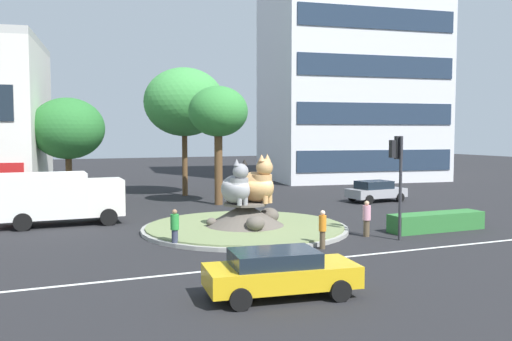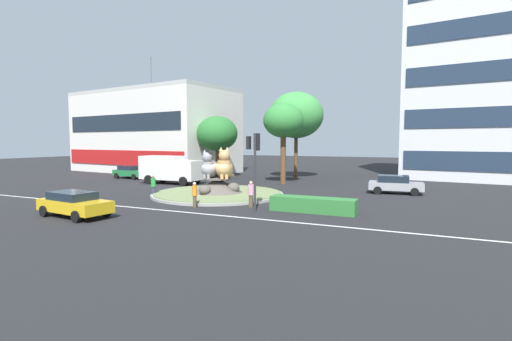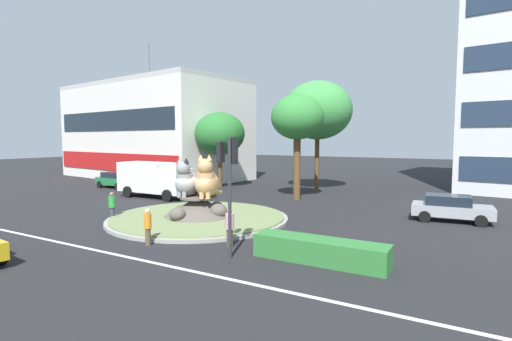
{
  "view_description": "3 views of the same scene",
  "coord_description": "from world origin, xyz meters",
  "px_view_note": "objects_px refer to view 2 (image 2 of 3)",
  "views": [
    {
      "loc": [
        -9.92,
        -25.26,
        4.94
      ],
      "look_at": [
        0.69,
        0.21,
        2.99
      ],
      "focal_mm": 38.14,
      "sensor_mm": 36.0,
      "label": 1
    },
    {
      "loc": [
        15.09,
        -25.79,
        4.28
      ],
      "look_at": [
        2.98,
        0.78,
        2.02
      ],
      "focal_mm": 26.55,
      "sensor_mm": 36.0,
      "label": 2
    },
    {
      "loc": [
        13.94,
        -17.57,
        4.72
      ],
      "look_at": [
        2.88,
        1.67,
        2.88
      ],
      "focal_mm": 27.18,
      "sensor_mm": 36.0,
      "label": 3
    }
  ],
  "objects_px": {
    "shophouse_block": "(154,132)",
    "parked_car_right": "(74,203)",
    "broadleaf_tree_behind_island": "(296,115)",
    "pedestrian_pink_shirt": "(251,194)",
    "pedestrian_orange_shirt": "(195,194)",
    "cat_statue_grey": "(210,167)",
    "office_tower": "(494,59)",
    "pedestrian_green_shirt": "(153,185)",
    "traffic_light_mast": "(255,154)",
    "delivery_box_truck": "(170,169)",
    "third_tree_left": "(283,121)",
    "second_tree_near_tower": "(217,134)",
    "hatchback_near_shophouse": "(131,172)",
    "sedan_on_far_lane": "(395,184)",
    "cat_statue_calico": "(224,167)"
  },
  "relations": [
    {
      "from": "pedestrian_green_shirt",
      "to": "delivery_box_truck",
      "type": "relative_size",
      "value": 0.26
    },
    {
      "from": "cat_statue_grey",
      "to": "office_tower",
      "type": "height_order",
      "value": "office_tower"
    },
    {
      "from": "hatchback_near_shophouse",
      "to": "parked_car_right",
      "type": "height_order",
      "value": "hatchback_near_shophouse"
    },
    {
      "from": "cat_statue_calico",
      "to": "third_tree_left",
      "type": "bearing_deg",
      "value": 143.94
    },
    {
      "from": "second_tree_near_tower",
      "to": "sedan_on_far_lane",
      "type": "xyz_separation_m",
      "value": [
        20.27,
        -5.96,
        -4.38
      ]
    },
    {
      "from": "cat_statue_grey",
      "to": "sedan_on_far_lane",
      "type": "bearing_deg",
      "value": 110.15
    },
    {
      "from": "pedestrian_pink_shirt",
      "to": "sedan_on_far_lane",
      "type": "bearing_deg",
      "value": 119.98
    },
    {
      "from": "broadleaf_tree_behind_island",
      "to": "third_tree_left",
      "type": "height_order",
      "value": "broadleaf_tree_behind_island"
    },
    {
      "from": "cat_statue_grey",
      "to": "hatchback_near_shophouse",
      "type": "xyz_separation_m",
      "value": [
        -15.52,
        8.01,
        -1.43
      ]
    },
    {
      "from": "third_tree_left",
      "to": "cat_statue_calico",
      "type": "bearing_deg",
      "value": -97.22
    },
    {
      "from": "second_tree_near_tower",
      "to": "pedestrian_green_shirt",
      "type": "distance_m",
      "value": 16.39
    },
    {
      "from": "shophouse_block",
      "to": "parked_car_right",
      "type": "xyz_separation_m",
      "value": [
        17.36,
        -27.95,
        -4.86
      ]
    },
    {
      "from": "hatchback_near_shophouse",
      "to": "parked_car_right",
      "type": "distance_m",
      "value": 22.57
    },
    {
      "from": "cat_statue_grey",
      "to": "office_tower",
      "type": "xyz_separation_m",
      "value": [
        21.93,
        24.4,
        11.18
      ]
    },
    {
      "from": "office_tower",
      "to": "pedestrian_green_shirt",
      "type": "bearing_deg",
      "value": -126.24
    },
    {
      "from": "traffic_light_mast",
      "to": "office_tower",
      "type": "xyz_separation_m",
      "value": [
        15.85,
        29.11,
        9.9
      ]
    },
    {
      "from": "second_tree_near_tower",
      "to": "pedestrian_orange_shirt",
      "type": "bearing_deg",
      "value": -63.81
    },
    {
      "from": "pedestrian_pink_shirt",
      "to": "hatchback_near_shophouse",
      "type": "bearing_deg",
      "value": -142.16
    },
    {
      "from": "hatchback_near_shophouse",
      "to": "broadleaf_tree_behind_island",
      "type": "bearing_deg",
      "value": 29.59
    },
    {
      "from": "shophouse_block",
      "to": "pedestrian_orange_shirt",
      "type": "height_order",
      "value": "shophouse_block"
    },
    {
      "from": "traffic_light_mast",
      "to": "shophouse_block",
      "type": "height_order",
      "value": "shophouse_block"
    },
    {
      "from": "hatchback_near_shophouse",
      "to": "pedestrian_green_shirt",
      "type": "bearing_deg",
      "value": -36.58
    },
    {
      "from": "cat_statue_calico",
      "to": "second_tree_near_tower",
      "type": "height_order",
      "value": "second_tree_near_tower"
    },
    {
      "from": "traffic_light_mast",
      "to": "shophouse_block",
      "type": "bearing_deg",
      "value": 55.17
    },
    {
      "from": "pedestrian_orange_shirt",
      "to": "hatchback_near_shophouse",
      "type": "bearing_deg",
      "value": 131.86
    },
    {
      "from": "pedestrian_orange_shirt",
      "to": "third_tree_left",
      "type": "bearing_deg",
      "value": 76.87
    },
    {
      "from": "hatchback_near_shophouse",
      "to": "pedestrian_pink_shirt",
      "type": "bearing_deg",
      "value": -24.47
    },
    {
      "from": "broadleaf_tree_behind_island",
      "to": "third_tree_left",
      "type": "distance_m",
      "value": 6.21
    },
    {
      "from": "broadleaf_tree_behind_island",
      "to": "pedestrian_pink_shirt",
      "type": "height_order",
      "value": "broadleaf_tree_behind_island"
    },
    {
      "from": "office_tower",
      "to": "pedestrian_orange_shirt",
      "type": "distance_m",
      "value": 37.73
    },
    {
      "from": "cat_statue_calico",
      "to": "office_tower",
      "type": "xyz_separation_m",
      "value": [
        20.72,
        24.17,
        11.1
      ]
    },
    {
      "from": "second_tree_near_tower",
      "to": "delivery_box_truck",
      "type": "bearing_deg",
      "value": -97.45
    },
    {
      "from": "cat_statue_grey",
      "to": "traffic_light_mast",
      "type": "bearing_deg",
      "value": 43.84
    },
    {
      "from": "pedestrian_orange_shirt",
      "to": "delivery_box_truck",
      "type": "bearing_deg",
      "value": 122.1
    },
    {
      "from": "office_tower",
      "to": "pedestrian_pink_shirt",
      "type": "xyz_separation_m",
      "value": [
        -16.67,
        -27.89,
        -12.5
      ]
    },
    {
      "from": "second_tree_near_tower",
      "to": "hatchback_near_shophouse",
      "type": "height_order",
      "value": "second_tree_near_tower"
    },
    {
      "from": "broadleaf_tree_behind_island",
      "to": "second_tree_near_tower",
      "type": "height_order",
      "value": "broadleaf_tree_behind_island"
    },
    {
      "from": "office_tower",
      "to": "pedestrian_green_shirt",
      "type": "relative_size",
      "value": 16.37
    },
    {
      "from": "cat_statue_grey",
      "to": "parked_car_right",
      "type": "bearing_deg",
      "value": -22.07
    },
    {
      "from": "shophouse_block",
      "to": "pedestrian_pink_shirt",
      "type": "distance_m",
      "value": 33.11
    },
    {
      "from": "broadleaf_tree_behind_island",
      "to": "pedestrian_orange_shirt",
      "type": "height_order",
      "value": "broadleaf_tree_behind_island"
    },
    {
      "from": "cat_statue_calico",
      "to": "sedan_on_far_lane",
      "type": "bearing_deg",
      "value": 91.23
    },
    {
      "from": "cat_statue_grey",
      "to": "third_tree_left",
      "type": "xyz_separation_m",
      "value": [
        2.45,
        10.01,
        4.02
      ]
    },
    {
      "from": "traffic_light_mast",
      "to": "office_tower",
      "type": "relative_size",
      "value": 0.18
    },
    {
      "from": "cat_statue_grey",
      "to": "delivery_box_truck",
      "type": "relative_size",
      "value": 0.38
    },
    {
      "from": "third_tree_left",
      "to": "traffic_light_mast",
      "type": "bearing_deg",
      "value": -76.14
    },
    {
      "from": "cat_statue_grey",
      "to": "shophouse_block",
      "type": "bearing_deg",
      "value": -139.7
    },
    {
      "from": "delivery_box_truck",
      "to": "parked_car_right",
      "type": "bearing_deg",
      "value": -71.21
    },
    {
      "from": "hatchback_near_shophouse",
      "to": "office_tower",
      "type": "bearing_deg",
      "value": 28.12
    },
    {
      "from": "second_tree_near_tower",
      "to": "pedestrian_green_shirt",
      "type": "height_order",
      "value": "second_tree_near_tower"
    }
  ]
}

